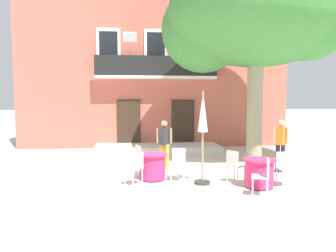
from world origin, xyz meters
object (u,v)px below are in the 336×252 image
Objects in this scene: cafe_chair_middle_1 at (284,166)px; cafe_umbrella at (203,124)px; cafe_table_middle at (259,173)px; cafe_chair_middle_0 at (263,174)px; pedestrian_mid_plaza at (281,143)px; cafe_table_near_tree at (152,166)px; cafe_chair_near_tree_0 at (141,158)px; cafe_chair_near_tree_1 at (135,166)px; cafe_chair_middle_2 at (234,164)px; cafe_chair_near_tree_2 at (178,162)px; pedestrian_near_entrance at (164,142)px; plane_tree at (254,17)px.

cafe_umbrella reaches higher than cafe_chair_middle_1.
cafe_umbrella reaches higher than cafe_table_middle.
cafe_chair_middle_0 is 0.54× the size of pedestrian_mid_plaza.
cafe_table_near_tree is 0.77m from cafe_chair_near_tree_0.
cafe_umbrella reaches higher than cafe_chair_near_tree_1.
pedestrian_mid_plaza is at bearing 31.26° from cafe_chair_middle_2.
cafe_chair_near_tree_1 is 2.16m from cafe_umbrella.
cafe_chair_near_tree_0 and cafe_chair_middle_2 have the same top height.
cafe_chair_middle_2 is 2.21m from pedestrian_mid_plaza.
cafe_table_middle is 0.77m from cafe_chair_middle_2.
cafe_table_near_tree is at bearing 155.72° from cafe_umbrella.
cafe_chair_near_tree_1 and cafe_chair_near_tree_2 have the same top height.
pedestrian_near_entrance is (-0.87, 2.08, -0.75)m from cafe_umbrella.
plane_tree is 8.12× the size of cafe_chair_middle_2.
cafe_chair_middle_2 is 0.36× the size of cafe_umbrella.
cafe_umbrella is at bearing -37.90° from cafe_chair_near_tree_0.
pedestrian_mid_plaza is (4.62, 1.13, 0.42)m from cafe_chair_near_tree_1.
cafe_chair_near_tree_1 is 1.00× the size of cafe_chair_middle_0.
pedestrian_near_entrance reaches higher than cafe_chair_middle_0.
cafe_chair_middle_2 is at bearing -148.74° from pedestrian_mid_plaza.
cafe_umbrella is 3.10m from pedestrian_mid_plaza.
cafe_chair_near_tree_1 is 4.03m from cafe_chair_middle_1.
cafe_chair_middle_0 reaches higher than cafe_table_middle.
cafe_table_middle is 0.95× the size of cafe_chair_middle_1.
pedestrian_near_entrance is at bearing 99.50° from cafe_chair_near_tree_2.
plane_tree is 4.56× the size of pedestrian_near_entrance.
cafe_chair_near_tree_2 is at bearing -80.50° from pedestrian_near_entrance.
cafe_chair_middle_0 is 0.36× the size of cafe_umbrella.
pedestrian_near_entrance reaches higher than cafe_chair_middle_2.
cafe_table_near_tree is at bearing -107.94° from pedestrian_near_entrance.
cafe_table_near_tree is at bearing 170.62° from cafe_chair_near_tree_2.
cafe_umbrella reaches higher than cafe_chair_middle_2.
cafe_chair_near_tree_0 is (-0.31, 0.69, 0.14)m from cafe_table_near_tree.
cafe_chair_near_tree_2 is 1.37m from cafe_umbrella.
cafe_chair_middle_0 is (2.58, -1.86, 0.14)m from cafe_table_near_tree.
plane_tree is 2.90× the size of cafe_umbrella.
cafe_chair_middle_0 and cafe_chair_middle_2 have the same top height.
cafe_chair_middle_0 is 1.33m from cafe_chair_middle_2.
cafe_chair_near_tree_2 is at bearing 162.20° from cafe_chair_middle_1.
cafe_umbrella is (1.84, -0.04, 1.14)m from cafe_chair_near_tree_1.
cafe_chair_near_tree_1 and cafe_chair_middle_1 have the same top height.
plane_tree is 8.55× the size of cafe_table_middle.
cafe_chair_middle_1 and cafe_chair_middle_2 have the same top height.
plane_tree is at bearing 22.62° from cafe_chair_near_tree_0.
cafe_chair_near_tree_2 is at bearing 163.86° from cafe_chair_middle_2.
cafe_chair_near_tree_2 is 1.00× the size of cafe_chair_middle_0.
cafe_chair_middle_1 is at bearing -10.57° from cafe_umbrella.
plane_tree is 8.12× the size of cafe_chair_near_tree_1.
pedestrian_near_entrance is 0.96× the size of pedestrian_mid_plaza.
cafe_umbrella is at bearing -1.24° from cafe_chair_near_tree_1.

